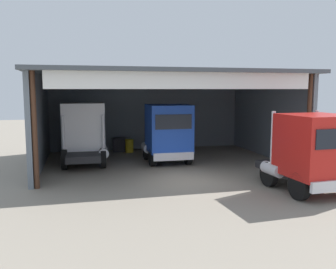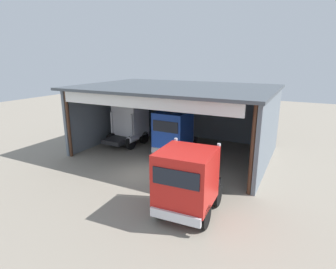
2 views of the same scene
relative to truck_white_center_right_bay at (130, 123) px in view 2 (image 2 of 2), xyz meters
name	(u,v)px [view 2 (image 2 of 2)]	position (x,y,z in m)	size (l,w,h in m)	color
ground_plane	(145,173)	(4.73, -5.12, -1.94)	(80.00, 80.00, 0.00)	gray
workshop_shed	(181,105)	(4.73, 0.78, 1.86)	(14.98, 10.80, 5.47)	slate
truck_white_center_right_bay	(130,123)	(0.00, 0.00, 0.00)	(2.65, 4.32, 3.66)	white
truck_blue_center_left_bay	(174,132)	(4.87, -0.90, -0.05)	(2.65, 4.44, 3.55)	#1E47B7
truck_red_yard_outside	(187,180)	(9.33, -8.55, -0.10)	(2.86, 4.72, 3.49)	red
oil_drum	(177,134)	(3.14, 3.41, -1.47)	(0.58, 0.58, 0.93)	gold
tool_cart	(173,132)	(2.48, 3.95, -1.44)	(0.90, 0.60, 1.00)	black
traffic_cone	(200,198)	(9.55, -7.20, -1.66)	(0.36, 0.36, 0.56)	orange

